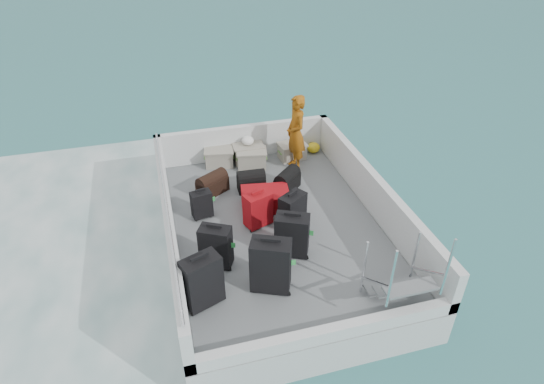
{
  "coord_description": "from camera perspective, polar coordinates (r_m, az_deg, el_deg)",
  "views": [
    {
      "loc": [
        -1.67,
        -5.82,
        5.32
      ],
      "look_at": [
        0.04,
        0.4,
        1.0
      ],
      "focal_mm": 30.0,
      "sensor_mm": 36.0,
      "label": 1
    }
  ],
  "objects": [
    {
      "name": "duffel_1",
      "position": [
        8.43,
        -2.62,
        1.19
      ],
      "size": [
        0.52,
        0.32,
        0.32
      ],
      "primitive_type": null,
      "rotation": [
        0.0,
        0.0,
        -0.04
      ],
      "color": "black",
      "rests_on": "deck"
    },
    {
      "name": "suitcase_0",
      "position": [
        6.16,
        -8.73,
        -11.08
      ],
      "size": [
        0.58,
        0.45,
        0.78
      ],
      "primitive_type": "cube",
      "rotation": [
        0.0,
        0.0,
        0.37
      ],
      "color": "black",
      "rests_on": "deck"
    },
    {
      "name": "crate_3",
      "position": [
        9.47,
        2.53,
        5.09
      ],
      "size": [
        0.56,
        0.42,
        0.31
      ],
      "primitive_type": "cube",
      "rotation": [
        0.0,
        0.0,
        0.12
      ],
      "color": "#9F9A8B",
      "rests_on": "deck"
    },
    {
      "name": "deck",
      "position": [
        7.67,
        0.51,
        -4.08
      ],
      "size": [
        3.3,
        4.7,
        0.02
      ],
      "primitive_type": "cube",
      "color": "slate",
      "rests_on": "ferry_hull"
    },
    {
      "name": "white_bag",
      "position": [
        9.24,
        -3.04,
        6.3
      ],
      "size": [
        0.24,
        0.24,
        0.18
      ],
      "primitive_type": "ellipsoid",
      "color": "white",
      "rests_on": "crate_2"
    },
    {
      "name": "ground",
      "position": [
        8.06,
        0.49,
        -7.51
      ],
      "size": [
        160.0,
        160.0,
        0.0
      ],
      "primitive_type": "plane",
      "color": "#1C6265",
      "rests_on": "ground"
    },
    {
      "name": "suitcase_1",
      "position": [
        6.73,
        -7.05,
        -6.86
      ],
      "size": [
        0.52,
        0.44,
        0.68
      ],
      "primitive_type": "cube",
      "rotation": [
        0.0,
        0.0,
        -0.49
      ],
      "color": "black",
      "rests_on": "deck"
    },
    {
      "name": "suitcase_6",
      "position": [
        6.88,
        2.52,
        -5.46
      ],
      "size": [
        0.58,
        0.48,
        0.69
      ],
      "primitive_type": "cube",
      "rotation": [
        0.0,
        0.0,
        -0.44
      ],
      "color": "black",
      "rests_on": "deck"
    },
    {
      "name": "suitcase_2",
      "position": [
        7.77,
        -8.81,
        -1.61
      ],
      "size": [
        0.37,
        0.26,
        0.5
      ],
      "primitive_type": "cube",
      "rotation": [
        0.0,
        0.0,
        0.18
      ],
      "color": "black",
      "rests_on": "deck"
    },
    {
      "name": "duffel_0",
      "position": [
        8.42,
        -7.47,
        0.85
      ],
      "size": [
        0.64,
        0.55,
        0.32
      ],
      "primitive_type": null,
      "rotation": [
        0.0,
        0.0,
        0.55
      ],
      "color": "black",
      "rests_on": "deck"
    },
    {
      "name": "deck_fittings",
      "position": [
        7.28,
        3.84,
        -2.75
      ],
      "size": [
        3.6,
        5.0,
        0.9
      ],
      "color": "silver",
      "rests_on": "deck"
    },
    {
      "name": "suitcase_8",
      "position": [
        7.97,
        -0.84,
        -0.89
      ],
      "size": [
        0.9,
        0.66,
        0.33
      ],
      "primitive_type": "cube",
      "rotation": [
        0.0,
        0.0,
        1.42
      ],
      "color": "#9E0C13",
      "rests_on": "deck"
    },
    {
      "name": "duffel_2",
      "position": [
        8.45,
        1.93,
        1.26
      ],
      "size": [
        0.59,
        0.58,
        0.32
      ],
      "primitive_type": null,
      "rotation": [
        0.0,
        0.0,
        0.76
      ],
      "color": "black",
      "rests_on": "deck"
    },
    {
      "name": "yellow_bag",
      "position": [
        9.75,
        5.21,
        5.57
      ],
      "size": [
        0.28,
        0.26,
        0.22
      ],
      "primitive_type": "ellipsoid",
      "color": "gold",
      "rests_on": "deck"
    },
    {
      "name": "crate_1",
      "position": [
        9.17,
        -2.57,
        4.15
      ],
      "size": [
        0.62,
        0.48,
        0.34
      ],
      "primitive_type": "cube",
      "rotation": [
        0.0,
        0.0,
        -0.19
      ],
      "color": "#9F9A8B",
      "rests_on": "deck"
    },
    {
      "name": "suitcase_3",
      "position": [
        6.28,
        -0.17,
        -9.28
      ],
      "size": [
        0.62,
        0.51,
        0.82
      ],
      "primitive_type": "cube",
      "rotation": [
        0.0,
        0.0,
        -0.41
      ],
      "color": "black",
      "rests_on": "deck"
    },
    {
      "name": "passenger",
      "position": [
        8.85,
        3.01,
        7.35
      ],
      "size": [
        0.38,
        0.57,
        1.53
      ],
      "primitive_type": "imported",
      "rotation": [
        0.0,
        0.0,
        -1.54
      ],
      "color": "orange",
      "rests_on": "deck"
    },
    {
      "name": "ferry_hull",
      "position": [
        7.86,
        0.5,
        -5.86
      ],
      "size": [
        3.6,
        5.0,
        0.6
      ],
      "primitive_type": "cube",
      "color": "silver",
      "rests_on": "ground"
    },
    {
      "name": "crate_0",
      "position": [
        9.28,
        -6.62,
        4.29
      ],
      "size": [
        0.6,
        0.47,
        0.33
      ],
      "primitive_type": "cube",
      "rotation": [
        0.0,
        0.0,
        -0.18
      ],
      "color": "#9F9A8B",
      "rests_on": "deck"
    },
    {
      "name": "suitcase_5",
      "position": [
        7.47,
        -1.77,
        -2.26
      ],
      "size": [
        0.5,
        0.4,
        0.61
      ],
      "primitive_type": "cube",
      "rotation": [
        0.0,
        0.0,
        0.36
      ],
      "color": "#9E0C13",
      "rests_on": "deck"
    },
    {
      "name": "crate_2",
      "position": [
        9.36,
        -2.99,
        4.85
      ],
      "size": [
        0.6,
        0.42,
        0.35
      ],
      "primitive_type": "cube",
      "rotation": [
        0.0,
        0.0,
        -0.03
      ],
      "color": "#9F9A8B",
      "rests_on": "deck"
    },
    {
      "name": "suitcase_7",
      "position": [
        7.43,
        2.59,
        -2.43
      ],
      "size": [
        0.51,
        0.46,
        0.62
      ],
      "primitive_type": "cube",
      "rotation": [
        0.0,
        0.0,
        0.58
      ],
      "color": "black",
      "rests_on": "deck"
    }
  ]
}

